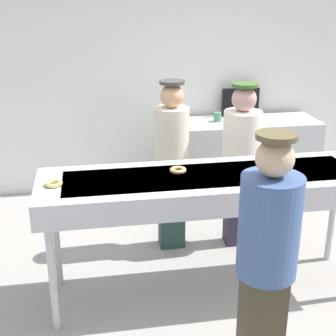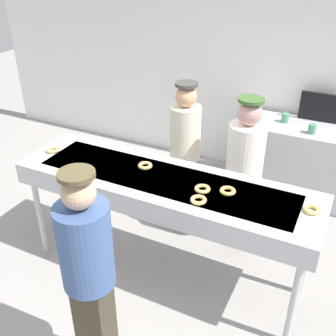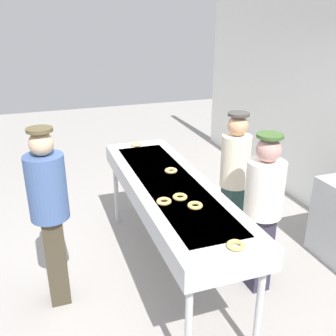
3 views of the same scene
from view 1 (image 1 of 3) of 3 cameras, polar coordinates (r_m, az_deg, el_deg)
ground_plane at (r=4.21m, az=4.68°, el=-14.17°), size 16.00×16.00×0.00m
back_wall at (r=5.89m, az=-0.71°, el=12.60°), size 8.00×0.12×3.15m
fryer_conveyor at (r=3.75m, az=5.10°, el=-2.16°), size 2.66×0.74×1.05m
glazed_donut_0 at (r=3.75m, az=1.19°, el=-0.24°), size 0.15×0.15×0.03m
glazed_donut_1 at (r=3.59m, az=-13.41°, el=-1.81°), size 0.16×0.16×0.03m
glazed_donut_2 at (r=3.78m, az=10.58°, el=-0.39°), size 0.16×0.16×0.03m
glazed_donut_3 at (r=3.91m, az=12.93°, el=0.11°), size 0.16×0.16×0.03m
glazed_donut_5 at (r=3.66m, az=11.90°, el=-1.25°), size 0.14×0.14×0.03m
worker_baker at (r=4.57m, az=8.63°, el=1.48°), size 0.35×0.35×1.60m
worker_assistant at (r=4.46m, az=0.45°, el=1.15°), size 0.31×0.31×1.63m
customer_waiting at (r=2.79m, az=11.58°, el=-10.62°), size 0.34×0.34×1.71m
prep_counter at (r=5.95m, az=9.01°, el=1.31°), size 1.73×0.63×0.91m
paper_cup_0 at (r=5.74m, az=5.88°, el=6.05°), size 0.09×0.09×0.11m
paper_cup_1 at (r=5.67m, az=9.74°, el=5.66°), size 0.09×0.09×0.11m
menu_display at (r=6.02m, az=8.56°, el=7.75°), size 0.47×0.04×0.34m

